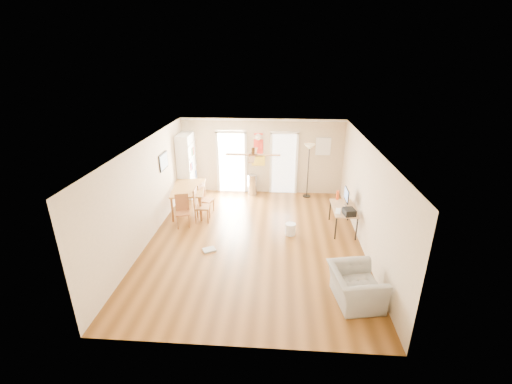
# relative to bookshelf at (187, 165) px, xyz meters

# --- Properties ---
(floor) EXTENTS (7.00, 7.00, 0.00)m
(floor) POSITION_rel_bookshelf_xyz_m (2.52, -3.02, -1.07)
(floor) COLOR brown
(floor) RESTS_ON ground
(ceiling) EXTENTS (5.50, 7.00, 0.00)m
(ceiling) POSITION_rel_bookshelf_xyz_m (2.52, -3.02, 1.53)
(ceiling) COLOR silver
(ceiling) RESTS_ON floor
(wall_back) EXTENTS (5.50, 0.04, 2.60)m
(wall_back) POSITION_rel_bookshelf_xyz_m (2.52, 0.48, 0.23)
(wall_back) COLOR beige
(wall_back) RESTS_ON floor
(wall_front) EXTENTS (5.50, 0.04, 2.60)m
(wall_front) POSITION_rel_bookshelf_xyz_m (2.52, -6.52, 0.23)
(wall_front) COLOR beige
(wall_front) RESTS_ON floor
(wall_left) EXTENTS (0.04, 7.00, 2.60)m
(wall_left) POSITION_rel_bookshelf_xyz_m (-0.23, -3.02, 0.23)
(wall_left) COLOR beige
(wall_left) RESTS_ON floor
(wall_right) EXTENTS (0.04, 7.00, 2.60)m
(wall_right) POSITION_rel_bookshelf_xyz_m (5.27, -3.02, 0.23)
(wall_right) COLOR beige
(wall_right) RESTS_ON floor
(crown_molding) EXTENTS (5.50, 7.00, 0.08)m
(crown_molding) POSITION_rel_bookshelf_xyz_m (2.52, -3.02, 1.49)
(crown_molding) COLOR white
(crown_molding) RESTS_ON wall_back
(kitchen_doorway) EXTENTS (0.90, 0.10, 2.10)m
(kitchen_doorway) POSITION_rel_bookshelf_xyz_m (1.47, 0.47, -0.02)
(kitchen_doorway) COLOR white
(kitchen_doorway) RESTS_ON wall_back
(bathroom_doorway) EXTENTS (0.80, 0.10, 2.10)m
(bathroom_doorway) POSITION_rel_bookshelf_xyz_m (3.27, 0.47, -0.02)
(bathroom_doorway) COLOR white
(bathroom_doorway) RESTS_ON wall_back
(wall_decal) EXTENTS (0.46, 0.03, 1.10)m
(wall_decal) POSITION_rel_bookshelf_xyz_m (2.39, 0.46, 0.48)
(wall_decal) COLOR red
(wall_decal) RESTS_ON wall_back
(ac_grille) EXTENTS (0.50, 0.04, 0.60)m
(ac_grille) POSITION_rel_bookshelf_xyz_m (4.57, 0.45, 0.63)
(ac_grille) COLOR white
(ac_grille) RESTS_ON wall_back
(framed_poster) EXTENTS (0.04, 0.66, 0.48)m
(framed_poster) POSITION_rel_bookshelf_xyz_m (-0.21, -1.62, 0.63)
(framed_poster) COLOR black
(framed_poster) RESTS_ON wall_left
(ceiling_fan) EXTENTS (1.24, 1.24, 0.20)m
(ceiling_fan) POSITION_rel_bookshelf_xyz_m (2.52, -3.32, 1.36)
(ceiling_fan) COLOR #593819
(ceiling_fan) RESTS_ON ceiling
(bookshelf) EXTENTS (0.55, 1.01, 2.15)m
(bookshelf) POSITION_rel_bookshelf_xyz_m (0.00, 0.00, 0.00)
(bookshelf) COLOR silver
(bookshelf) RESTS_ON floor
(dining_table) EXTENTS (1.15, 1.68, 0.78)m
(dining_table) POSITION_rel_bookshelf_xyz_m (0.37, -1.29, -0.68)
(dining_table) COLOR #A67735
(dining_table) RESTS_ON floor
(dining_chair_right_a) EXTENTS (0.45, 0.45, 0.92)m
(dining_chair_right_a) POSITION_rel_bookshelf_xyz_m (0.92, -1.36, -0.62)
(dining_chair_right_a) COLOR #AA6536
(dining_chair_right_a) RESTS_ON floor
(dining_chair_right_b) EXTENTS (0.44, 0.44, 1.01)m
(dining_chair_right_b) POSITION_rel_bookshelf_xyz_m (0.92, -1.96, -0.57)
(dining_chair_right_b) COLOR brown
(dining_chair_right_b) RESTS_ON floor
(dining_chair_near) EXTENTS (0.47, 0.47, 0.92)m
(dining_chair_near) POSITION_rel_bookshelf_xyz_m (0.44, -2.32, -0.61)
(dining_chair_near) COLOR #955630
(dining_chair_near) RESTS_ON floor
(trash_can) EXTENTS (0.38, 0.38, 0.71)m
(trash_can) POSITION_rel_bookshelf_xyz_m (2.20, 0.21, -0.72)
(trash_can) COLOR #A9A9AB
(trash_can) RESTS_ON floor
(torchiere_lamp) EXTENTS (0.35, 0.35, 1.84)m
(torchiere_lamp) POSITION_rel_bookshelf_xyz_m (4.08, 0.14, -0.15)
(torchiere_lamp) COLOR black
(torchiere_lamp) RESTS_ON floor
(computer_desk) EXTENTS (0.62, 1.24, 0.66)m
(computer_desk) POSITION_rel_bookshelf_xyz_m (4.91, -2.18, -0.74)
(computer_desk) COLOR tan
(computer_desk) RESTS_ON floor
(imac) EXTENTS (0.22, 0.52, 0.49)m
(imac) POSITION_rel_bookshelf_xyz_m (4.99, -2.02, -0.17)
(imac) COLOR black
(imac) RESTS_ON computer_desk
(keyboard) EXTENTS (0.20, 0.40, 0.01)m
(keyboard) POSITION_rel_bookshelf_xyz_m (4.72, -2.43, -0.41)
(keyboard) COLOR white
(keyboard) RESTS_ON computer_desk
(printer) EXTENTS (0.34, 0.38, 0.17)m
(printer) POSITION_rel_bookshelf_xyz_m (4.97, -2.63, -0.33)
(printer) COLOR black
(printer) RESTS_ON computer_desk
(orange_bottle) EXTENTS (0.10, 0.10, 0.26)m
(orange_bottle) POSITION_rel_bookshelf_xyz_m (4.82, -1.61, -0.28)
(orange_bottle) COLOR #CD4212
(orange_bottle) RESTS_ON computer_desk
(wastebasket_a) EXTENTS (0.35, 0.35, 0.32)m
(wastebasket_a) POSITION_rel_bookshelf_xyz_m (3.46, -2.59, -0.91)
(wastebasket_a) COLOR silver
(wastebasket_a) RESTS_ON floor
(floor_cloth) EXTENTS (0.38, 0.35, 0.04)m
(floor_cloth) POSITION_rel_bookshelf_xyz_m (1.42, -3.57, -1.05)
(floor_cloth) COLOR #A1A09B
(floor_cloth) RESTS_ON floor
(armchair) EXTENTS (1.09, 1.20, 0.69)m
(armchair) POSITION_rel_bookshelf_xyz_m (4.67, -5.21, -0.73)
(armchair) COLOR gray
(armchair) RESTS_ON floor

